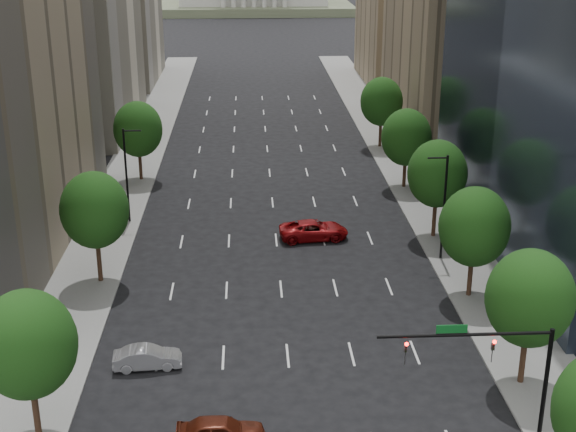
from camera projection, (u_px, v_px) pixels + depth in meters
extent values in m
cube|color=slate|center=(99.00, 243.00, 69.67)|extent=(6.00, 200.00, 0.15)
cube|color=slate|center=(450.00, 236.00, 71.16)|extent=(6.00, 200.00, 0.15)
cube|color=beige|center=(115.00, 29.00, 137.26)|extent=(14.00, 26.00, 18.00)
cube|color=#8C7759|center=(456.00, 14.00, 103.86)|extent=(14.00, 30.00, 30.00)
cube|color=#8C7759|center=(405.00, 35.00, 137.19)|extent=(14.00, 26.00, 16.00)
cylinder|color=#382316|center=(523.00, 355.00, 47.94)|extent=(0.36, 0.36, 4.00)
ellipsoid|color=#1C3D10|center=(530.00, 298.00, 46.64)|extent=(5.20, 5.20, 5.98)
cylinder|color=#382316|center=(470.00, 273.00, 59.20)|extent=(0.36, 0.36, 3.90)
ellipsoid|color=#1C3D10|center=(474.00, 227.00, 57.92)|extent=(5.20, 5.20, 5.98)
cylinder|color=#382316|center=(434.00, 215.00, 70.40)|extent=(0.36, 0.36, 4.10)
ellipsoid|color=#1C3D10|center=(437.00, 174.00, 69.05)|extent=(5.20, 5.20, 5.98)
cylinder|color=#382316|center=(405.00, 170.00, 83.56)|extent=(0.36, 0.36, 3.80)
ellipsoid|color=#1C3D10|center=(406.00, 137.00, 82.31)|extent=(5.20, 5.20, 5.98)
cylinder|color=#382316|center=(380.00, 132.00, 98.50)|extent=(0.36, 0.36, 4.00)
ellipsoid|color=#1C3D10|center=(382.00, 102.00, 97.19)|extent=(5.20, 5.20, 5.98)
cylinder|color=#382316|center=(35.00, 406.00, 42.86)|extent=(0.36, 0.36, 4.00)
ellipsoid|color=#1C3D10|center=(27.00, 344.00, 41.55)|extent=(5.20, 5.20, 5.98)
cylinder|color=#382316|center=(99.00, 257.00, 61.56)|extent=(0.36, 0.36, 4.15)
ellipsoid|color=#1C3D10|center=(95.00, 210.00, 60.20)|extent=(5.20, 5.20, 5.98)
cylinder|color=#382316|center=(140.00, 163.00, 85.94)|extent=(0.36, 0.36, 3.95)
ellipsoid|color=#1C3D10|center=(138.00, 129.00, 84.64)|extent=(5.20, 5.20, 5.98)
cylinder|color=black|center=(444.00, 209.00, 64.84)|extent=(0.20, 0.20, 9.00)
cylinder|color=black|center=(438.00, 158.00, 63.30)|extent=(1.60, 0.14, 0.14)
cylinder|color=black|center=(127.00, 177.00, 72.91)|extent=(0.20, 0.20, 9.00)
cylinder|color=black|center=(132.00, 131.00, 71.45)|extent=(1.60, 0.14, 0.14)
cylinder|color=black|center=(545.00, 388.00, 41.76)|extent=(0.24, 0.24, 7.00)
cylinder|color=black|center=(465.00, 335.00, 40.39)|extent=(9.00, 0.18, 0.18)
imported|color=black|center=(493.00, 344.00, 40.66)|extent=(0.18, 0.22, 1.10)
imported|color=black|center=(406.00, 346.00, 40.44)|extent=(0.18, 0.22, 1.10)
sphere|color=#FF0C07|center=(495.00, 342.00, 40.42)|extent=(0.20, 0.20, 0.20)
sphere|color=#FF0C07|center=(407.00, 344.00, 40.20)|extent=(0.20, 0.20, 0.20)
cube|color=#0C591E|center=(452.00, 329.00, 40.24)|extent=(1.60, 0.06, 0.45)
cube|color=#596647|center=(254.00, 7.00, 247.88)|extent=(60.00, 40.00, 2.50)
ellipsoid|color=olive|center=(44.00, 14.00, 543.43)|extent=(380.00, 342.00, 190.00)
ellipsoid|color=olive|center=(303.00, 18.00, 592.53)|extent=(440.00, 396.00, 240.00)
ellipsoid|color=olive|center=(512.00, 2.00, 635.66)|extent=(360.00, 324.00, 200.00)
imported|color=#4F1A0D|center=(221.00, 432.00, 42.67)|extent=(4.84, 1.99, 1.64)
imported|color=#9F9FA4|center=(147.00, 358.00, 50.13)|extent=(4.39, 1.83, 1.41)
imported|color=maroon|center=(314.00, 230.00, 70.39)|extent=(6.30, 3.36, 1.69)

